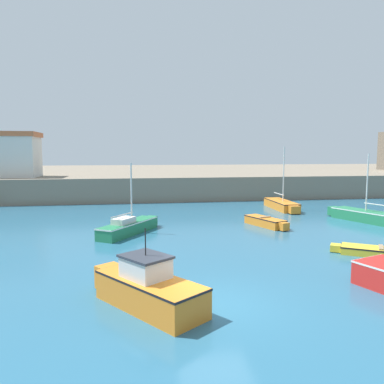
{
  "coord_description": "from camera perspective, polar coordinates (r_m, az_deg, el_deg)",
  "views": [
    {
      "loc": [
        -2.69,
        -11.82,
        5.06
      ],
      "look_at": [
        1.9,
        16.81,
        2.0
      ],
      "focal_mm": 35.0,
      "sensor_mm": 36.0,
      "label": 1
    }
  ],
  "objects": [
    {
      "name": "motorboat_orange_6",
      "position": [
        12.78,
        -6.93,
        -14.24
      ],
      "size": [
        3.79,
        4.55,
        2.62
      ],
      "color": "orange",
      "rests_on": "ground"
    },
    {
      "name": "quay_seawall",
      "position": [
        57.65,
        -6.43,
        2.21
      ],
      "size": [
        120.0,
        40.0,
        2.51
      ],
      "primitive_type": "cube",
      "color": "gray",
      "rests_on": "ground"
    },
    {
      "name": "ground_plane",
      "position": [
        13.14,
        3.58,
        -16.65
      ],
      "size": [
        200.0,
        200.0,
        0.0
      ],
      "primitive_type": "plane",
      "color": "#28607F"
    },
    {
      "name": "harbor_shed_near_wharf",
      "position": [
        43.55,
        -27.03,
        5.12
      ],
      "size": [
        7.45,
        4.29,
        4.66
      ],
      "color": "silver",
      "rests_on": "quay_seawall"
    },
    {
      "name": "sailboat_green_2",
      "position": [
        30.23,
        25.38,
        -3.34
      ],
      "size": [
        3.46,
        6.51,
        4.99
      ],
      "color": "#237A4C",
      "rests_on": "ground"
    },
    {
      "name": "dinghy_yellow_7",
      "position": [
        20.74,
        26.56,
        -8.1
      ],
      "size": [
        3.95,
        3.07,
        0.48
      ],
      "color": "yellow",
      "rests_on": "ground"
    },
    {
      "name": "sailboat_green_0",
      "position": [
        23.81,
        -9.56,
        -5.2
      ],
      "size": [
        3.88,
        5.21,
        4.43
      ],
      "color": "#237A4C",
      "rests_on": "ground"
    },
    {
      "name": "sailboat_orange_3",
      "position": [
        34.51,
        13.53,
        -1.87
      ],
      "size": [
        1.62,
        5.84,
        5.58
      ],
      "color": "orange",
      "rests_on": "ground"
    },
    {
      "name": "dinghy_orange_4",
      "position": [
        26.36,
        11.18,
        -4.45
      ],
      "size": [
        2.13,
        3.87,
        0.67
      ],
      "color": "orange",
      "rests_on": "ground"
    }
  ]
}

